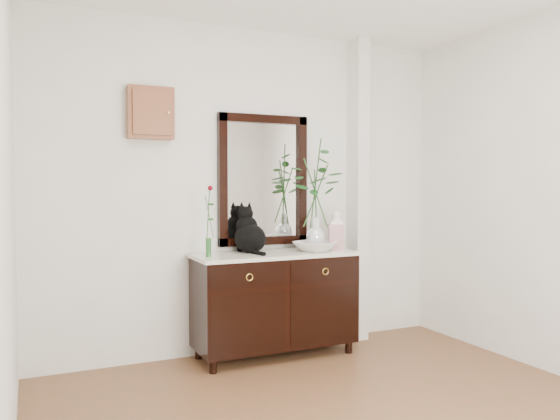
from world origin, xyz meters
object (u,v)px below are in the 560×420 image
cat (250,229)px  lotus_bowl (315,246)px  sideboard (275,298)px  ginger_jar (336,229)px

cat → lotus_bowl: bearing=-23.9°
cat → lotus_bowl: cat is taller
sideboard → cat: (-0.19, 0.08, 0.57)m
sideboard → ginger_jar: (0.55, -0.04, 0.55)m
lotus_bowl → ginger_jar: ginger_jar is taller
ginger_jar → lotus_bowl: bearing=-173.0°
sideboard → lotus_bowl: 0.54m
lotus_bowl → sideboard: bearing=169.6°
cat → ginger_jar: 0.75m
lotus_bowl → ginger_jar: (0.21, 0.03, 0.13)m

